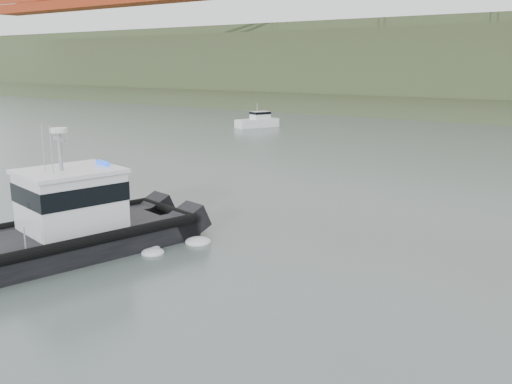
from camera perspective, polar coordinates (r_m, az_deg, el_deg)
ground at (r=22.47m, az=-9.79°, el=-9.98°), size 400.00×400.00×0.00m
patrol_boat at (r=27.53m, az=-18.59°, el=-2.88°), size 7.03×13.08×6.02m
motorboat at (r=78.74m, az=0.20°, el=7.12°), size 4.07×6.41×3.35m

